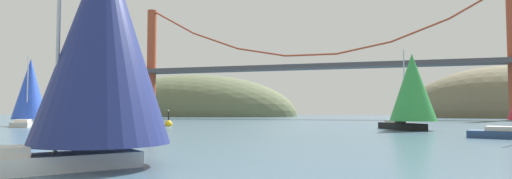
{
  "coord_description": "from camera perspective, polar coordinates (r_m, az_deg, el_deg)",
  "views": [
    {
      "loc": [
        16.24,
        -16.35,
        2.27
      ],
      "look_at": [
        0.0,
        40.2,
        5.34
      ],
      "focal_mm": 28.43,
      "sensor_mm": 36.0,
      "label": 1
    }
  ],
  "objects": [
    {
      "name": "headland_left",
      "position": [
        167.29,
        -9.2,
        -3.73
      ],
      "size": [
        87.78,
        44.0,
        33.63
      ],
      "primitive_type": "ellipsoid",
      "color": "#5B6647",
      "rests_on": "ground_plane"
    },
    {
      "name": "sailboat_green_sail",
      "position": [
        49.91,
        21.07,
        0.01
      ],
      "size": [
        7.31,
        9.3,
        9.5
      ],
      "color": "black",
      "rests_on": "ground_plane"
    },
    {
      "name": "channel_buoy",
      "position": [
        60.87,
        -12.22,
        -4.71
      ],
      "size": [
        1.1,
        1.1,
        2.64
      ],
      "color": "gold",
      "rests_on": "ground_plane"
    },
    {
      "name": "headland_right",
      "position": [
        157.56,
        32.21,
        -3.35
      ],
      "size": [
        67.05,
        44.0,
        34.45
      ],
      "primitive_type": "ellipsoid",
      "color": "#6B664C",
      "rests_on": "ground_plane"
    },
    {
      "name": "sailboat_blue_spinnaker",
      "position": [
        68.51,
        -29.23,
        -0.16
      ],
      "size": [
        7.72,
        9.16,
        10.22
      ],
      "color": "#B7B2A8",
      "rests_on": "ground_plane"
    },
    {
      "name": "suspension_bridge",
      "position": [
        113.28,
        7.69,
        3.68
      ],
      "size": [
        135.14,
        6.0,
        33.8
      ],
      "color": "#A34228",
      "rests_on": "ground_plane"
    },
    {
      "name": "sailboat_navy_sail",
      "position": [
        17.72,
        -21.06,
        5.94
      ],
      "size": [
        8.48,
        9.45,
        9.59
      ],
      "color": "white",
      "rests_on": "ground_plane"
    },
    {
      "name": "ground_plane",
      "position": [
        23.16,
        -28.97,
        -8.24
      ],
      "size": [
        360.0,
        360.0,
        0.0
      ],
      "primitive_type": "plane",
      "color": "#426075"
    }
  ]
}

